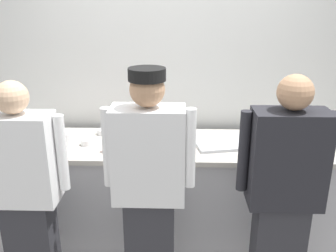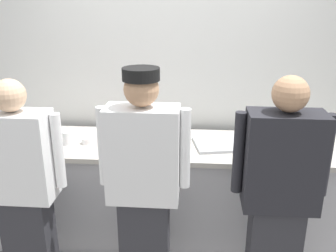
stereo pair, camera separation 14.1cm
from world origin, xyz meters
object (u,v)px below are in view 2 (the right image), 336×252
at_px(mixing_bowl_steel, 149,140).
at_px(squeeze_bottle_secondary, 109,140).
at_px(chefs_knife, 29,145).
at_px(chef_far_right, 279,196).
at_px(plate_stack_front, 68,134).
at_px(chef_near_left, 23,188).
at_px(ramekin_yellow_sauce, 112,139).
at_px(ramekin_orange_sauce, 289,147).
at_px(chef_center, 144,185).
at_px(ramekin_green_sauce, 104,130).
at_px(deli_cup, 67,138).
at_px(sheet_tray, 224,144).
at_px(squeeze_bottle_primary, 118,136).
at_px(ramekin_red_sauce, 87,140).

bearing_deg(mixing_bowl_steel, squeeze_bottle_secondary, -162.11).
bearing_deg(chefs_knife, chef_far_right, -17.34).
xyz_separation_m(plate_stack_front, squeeze_bottle_secondary, (0.43, -0.28, 0.07)).
bearing_deg(chef_far_right, plate_stack_front, 153.40).
bearing_deg(chef_near_left, ramekin_yellow_sauce, 56.68).
distance_m(ramekin_orange_sauce, chefs_knife, 2.11).
bearing_deg(chef_center, plate_stack_front, 134.43).
height_order(ramekin_yellow_sauce, chefs_knife, ramekin_yellow_sauce).
height_order(chef_center, ramekin_green_sauce, chef_center).
bearing_deg(ramekin_orange_sauce, squeeze_bottle_secondary, -174.59).
height_order(plate_stack_front, deli_cup, deli_cup).
xyz_separation_m(chef_far_right, plate_stack_front, (-1.65, 0.83, 0.06)).
height_order(chef_near_left, chefs_knife, chef_near_left).
distance_m(chef_far_right, deli_cup, 1.74).
bearing_deg(chef_far_right, sheet_tray, 112.56).
distance_m(squeeze_bottle_primary, squeeze_bottle_secondary, 0.09).
relative_size(chef_near_left, chefs_knife, 5.79).
distance_m(chef_far_right, squeeze_bottle_secondary, 1.34).
xyz_separation_m(sheet_tray, ramekin_orange_sauce, (0.51, -0.05, 0.01)).
distance_m(chef_near_left, deli_cup, 0.65).
relative_size(chef_far_right, deli_cup, 15.00).
distance_m(mixing_bowl_steel, squeeze_bottle_secondary, 0.32).
height_order(chef_center, squeeze_bottle_primary, chef_center).
height_order(sheet_tray, squeeze_bottle_primary, squeeze_bottle_primary).
bearing_deg(ramekin_red_sauce, chef_near_left, -111.60).
bearing_deg(ramekin_yellow_sauce, ramekin_red_sauce, -166.96).
bearing_deg(ramekin_red_sauce, chefs_knife, -169.27).
height_order(chef_near_left, chef_far_right, chef_far_right).
height_order(chef_near_left, sheet_tray, chef_near_left).
bearing_deg(plate_stack_front, squeeze_bottle_secondary, -32.90).
height_order(ramekin_yellow_sauce, ramekin_green_sauce, same).
height_order(chef_far_right, ramekin_green_sauce, chef_far_right).
distance_m(chef_far_right, ramekin_yellow_sauce, 1.44).
xyz_separation_m(ramekin_orange_sauce, deli_cup, (-1.81, -0.03, 0.04)).
bearing_deg(ramekin_orange_sauce, chef_near_left, -161.01).
distance_m(mixing_bowl_steel, ramekin_green_sauce, 0.53).
relative_size(sheet_tray, squeeze_bottle_primary, 2.28).
distance_m(sheet_tray, ramekin_yellow_sauce, 0.93).
bearing_deg(squeeze_bottle_primary, ramekin_yellow_sauce, 122.68).
bearing_deg(ramekin_orange_sauce, deli_cup, -179.21).
bearing_deg(sheet_tray, ramekin_green_sauce, 168.93).
relative_size(chef_far_right, sheet_tray, 3.49).
height_order(ramekin_red_sauce, chefs_knife, ramekin_red_sauce).
bearing_deg(squeeze_bottle_secondary, chef_far_right, -24.15).
relative_size(chef_center, ramekin_orange_sauce, 20.47).
bearing_deg(chefs_knife, sheet_tray, 4.87).
xyz_separation_m(chef_far_right, chefs_knife, (-1.90, 0.59, 0.04)).
xyz_separation_m(plate_stack_front, ramekin_green_sauce, (0.30, 0.11, 0.00)).
relative_size(chef_center, mixing_bowl_steel, 4.65).
bearing_deg(sheet_tray, squeeze_bottle_secondary, -168.64).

